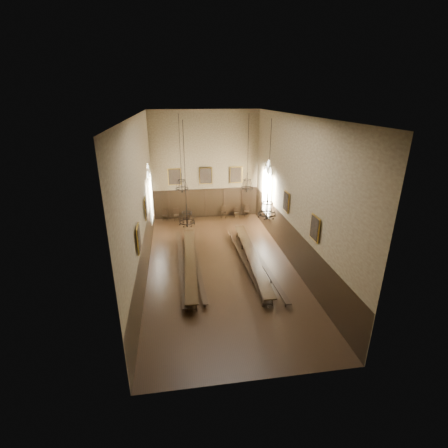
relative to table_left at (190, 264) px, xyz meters
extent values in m
cube|color=black|center=(1.89, 0.22, -0.38)|extent=(9.00, 18.00, 0.02)
cube|color=black|center=(1.89, 0.22, 8.64)|extent=(9.00, 18.00, 0.02)
cube|color=#81724F|center=(1.89, 9.23, 4.13)|extent=(9.00, 0.02, 9.00)
cube|color=#81724F|center=(1.89, -8.79, 4.13)|extent=(9.00, 0.02, 9.00)
cube|color=#81724F|center=(-2.62, 0.22, 4.13)|extent=(0.02, 18.00, 9.00)
cube|color=#81724F|center=(6.40, 0.22, 4.13)|extent=(0.02, 18.00, 9.00)
cube|color=black|center=(0.00, 0.00, 0.33)|extent=(1.00, 9.38, 0.07)
cube|color=black|center=(3.82, -0.01, 0.36)|extent=(1.03, 9.69, 0.07)
cube|color=black|center=(-0.56, 0.25, 0.04)|extent=(0.46, 9.63, 0.05)
cube|color=black|center=(0.37, 0.26, 0.02)|extent=(0.57, 9.16, 0.05)
cube|color=black|center=(3.38, 0.07, 0.04)|extent=(0.54, 9.64, 0.05)
cube|color=black|center=(4.37, 0.03, 0.06)|extent=(0.71, 9.98, 0.05)
cube|color=black|center=(-1.70, 8.81, 0.06)|extent=(0.46, 0.46, 0.05)
cube|color=black|center=(-1.70, 8.98, 0.30)|extent=(0.40, 0.10, 0.48)
cube|color=black|center=(-0.72, 8.72, 0.12)|extent=(0.47, 0.47, 0.05)
cube|color=black|center=(-0.72, 8.91, 0.39)|extent=(0.45, 0.06, 0.54)
cube|color=black|center=(0.35, 8.75, 0.10)|extent=(0.54, 0.54, 0.05)
cube|color=black|center=(0.35, 8.94, 0.36)|extent=(0.43, 0.17, 0.52)
cube|color=black|center=(3.35, 8.73, 0.11)|extent=(0.51, 0.51, 0.05)
cube|color=black|center=(3.35, 8.92, 0.38)|extent=(0.45, 0.11, 0.53)
cube|color=black|center=(4.51, 8.70, 0.05)|extent=(0.40, 0.40, 0.05)
cube|color=black|center=(4.51, 8.86, 0.28)|extent=(0.39, 0.05, 0.46)
cube|color=black|center=(5.45, 8.81, 0.10)|extent=(0.53, 0.53, 0.05)
cube|color=black|center=(5.45, 9.00, 0.36)|extent=(0.43, 0.15, 0.52)
cylinder|color=black|center=(-0.24, 2.67, 6.86)|extent=(0.03, 0.03, 3.55)
torus|color=black|center=(-0.24, 2.67, 4.07)|extent=(0.83, 0.83, 0.05)
torus|color=black|center=(-0.24, 2.67, 4.60)|extent=(0.52, 0.52, 0.04)
cylinder|color=black|center=(-0.24, 2.67, 4.50)|extent=(0.06, 0.06, 1.17)
cylinder|color=black|center=(4.00, 2.55, 6.81)|extent=(0.03, 0.03, 3.65)
torus|color=black|center=(4.00, 2.55, 3.97)|extent=(0.82, 0.82, 0.05)
torus|color=black|center=(4.00, 2.55, 4.51)|extent=(0.52, 0.52, 0.04)
cylinder|color=black|center=(4.00, 2.55, 4.41)|extent=(0.06, 0.06, 1.16)
cylinder|color=black|center=(-0.16, -2.63, 6.69)|extent=(0.03, 0.03, 3.88)
torus|color=black|center=(-0.16, -2.63, 3.80)|extent=(0.77, 0.77, 0.05)
torus|color=black|center=(-0.16, -2.63, 4.30)|extent=(0.49, 0.49, 0.04)
cylinder|color=black|center=(-0.16, -2.63, 4.21)|extent=(0.05, 0.05, 1.09)
cylinder|color=black|center=(3.98, -2.36, 6.84)|extent=(0.03, 0.03, 3.58)
torus|color=black|center=(3.98, -2.36, 3.90)|extent=(0.93, 0.93, 0.05)
torus|color=black|center=(3.98, -2.36, 4.50)|extent=(0.59, 0.59, 0.04)
cylinder|color=black|center=(3.98, -2.36, 4.39)|extent=(0.07, 0.07, 1.31)
cube|color=#B0842A|center=(-0.71, 9.10, 3.33)|extent=(1.10, 0.12, 1.40)
cube|color=black|center=(-0.71, 9.10, 3.33)|extent=(0.98, 0.02, 1.28)
cube|color=#B0842A|center=(1.89, 9.10, 3.33)|extent=(1.10, 0.12, 1.40)
cube|color=black|center=(1.89, 9.10, 3.33)|extent=(0.98, 0.02, 1.28)
cube|color=#B0842A|center=(4.49, 9.10, 3.33)|extent=(1.10, 0.12, 1.40)
cube|color=black|center=(4.49, 9.10, 3.33)|extent=(0.98, 0.02, 1.28)
cube|color=#B0842A|center=(-2.49, 1.22, 3.33)|extent=(0.12, 1.00, 1.30)
cube|color=black|center=(-2.49, 1.22, 3.33)|extent=(0.02, 0.88, 1.18)
cube|color=#B0842A|center=(-2.49, -3.28, 3.33)|extent=(0.12, 1.00, 1.30)
cube|color=black|center=(-2.49, -3.28, 3.33)|extent=(0.02, 0.88, 1.18)
cube|color=#B0842A|center=(6.27, 1.22, 3.33)|extent=(0.12, 1.00, 1.30)
cube|color=black|center=(6.27, 1.22, 3.33)|extent=(0.02, 0.88, 1.18)
cube|color=#B0842A|center=(6.27, -3.28, 3.33)|extent=(0.12, 1.00, 1.30)
cube|color=black|center=(6.27, -3.28, 3.33)|extent=(0.02, 0.88, 1.18)
camera|label=1|loc=(-0.58, -17.67, 9.61)|focal=26.00mm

